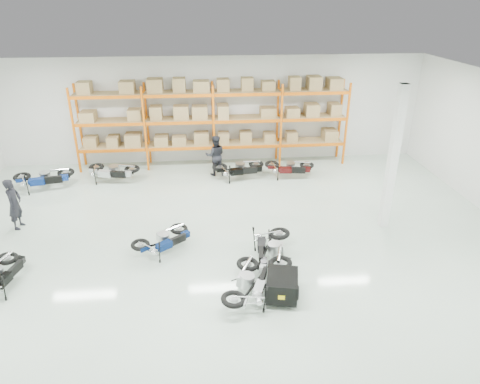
{
  "coord_description": "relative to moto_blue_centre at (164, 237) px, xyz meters",
  "views": [
    {
      "loc": [
        -0.45,
        -11.09,
        6.74
      ],
      "look_at": [
        0.64,
        1.06,
        1.1
      ],
      "focal_mm": 32.0,
      "sensor_mm": 36.0,
      "label": 1
    }
  ],
  "objects": [
    {
      "name": "room",
      "position": [
        1.68,
        0.42,
        1.77
      ],
      "size": [
        18.0,
        18.0,
        18.0
      ],
      "color": "#B8CDBD",
      "rests_on": "ground"
    },
    {
      "name": "pallet_rack",
      "position": [
        1.68,
        6.87,
        1.78
      ],
      "size": [
        11.28,
        0.98,
        3.62
      ],
      "color": "#DE600B",
      "rests_on": "ground"
    },
    {
      "name": "structural_column",
      "position": [
        6.88,
        0.92,
        1.77
      ],
      "size": [
        0.25,
        0.25,
        4.5
      ],
      "primitive_type": "cube",
      "color": "white",
      "rests_on": "ground"
    },
    {
      "name": "moto_blue_centre",
      "position": [
        0.0,
        0.0,
        0.0
      ],
      "size": [
        1.72,
        1.58,
        1.02
      ],
      "primitive_type": null,
      "rotation": [
        0.0,
        -0.09,
        2.23
      ],
      "color": "#071A49",
      "rests_on": "ground"
    },
    {
      "name": "moto_silver_left",
      "position": [
        2.21,
        -2.27,
        0.05
      ],
      "size": [
        1.38,
        1.92,
        1.12
      ],
      "primitive_type": null,
      "rotation": [
        0.0,
        -0.09,
        2.81
      ],
      "color": "#A9AAB0",
      "rests_on": "ground"
    },
    {
      "name": "moto_touring_right",
      "position": [
        2.99,
        -0.8,
        0.07
      ],
      "size": [
        1.16,
        1.92,
        1.17
      ],
      "primitive_type": null,
      "rotation": [
        0.0,
        -0.09,
        -0.16
      ],
      "color": "black",
      "rests_on": "ground"
    },
    {
      "name": "trailer",
      "position": [
        2.99,
        -2.4,
        -0.1
      ],
      "size": [
        0.91,
        1.6,
        0.65
      ],
      "rotation": [
        0.0,
        0.0,
        -0.21
      ],
      "color": "black",
      "rests_on": "ground"
    },
    {
      "name": "moto_back_a",
      "position": [
        -4.86,
        4.86,
        0.09
      ],
      "size": [
        2.03,
        1.29,
        1.22
      ],
      "primitive_type": null,
      "rotation": [
        0.0,
        -0.09,
        1.77
      ],
      "color": "navy",
      "rests_on": "ground"
    },
    {
      "name": "moto_back_b",
      "position": [
        -2.41,
        5.38,
        0.07
      ],
      "size": [
        1.94,
        1.25,
        1.16
      ],
      "primitive_type": null,
      "rotation": [
        0.0,
        -0.09,
        1.35
      ],
      "color": "#B1B4BB",
      "rests_on": "ground"
    },
    {
      "name": "moto_back_c",
      "position": [
        2.63,
        5.2,
        0.07
      ],
      "size": [
        1.92,
        1.14,
        1.18
      ],
      "primitive_type": null,
      "rotation": [
        0.0,
        -0.09,
        1.71
      ],
      "color": "black",
      "rests_on": "ground"
    },
    {
      "name": "moto_back_d",
      "position": [
        4.66,
        5.19,
        0.04
      ],
      "size": [
        1.81,
        1.08,
        1.11
      ],
      "primitive_type": null,
      "rotation": [
        0.0,
        -0.09,
        1.43
      ],
      "color": "#3D0C0D",
      "rests_on": "ground"
    },
    {
      "name": "person_left",
      "position": [
        -4.71,
        1.82,
        0.34
      ],
      "size": [
        0.45,
        0.64,
        1.65
      ],
      "primitive_type": "imported",
      "rotation": [
        0.0,
        0.0,
        1.48
      ],
      "color": "black",
      "rests_on": "ground"
    },
    {
      "name": "person_back",
      "position": [
        1.69,
        5.67,
        0.35
      ],
      "size": [
        0.82,
        0.64,
        1.66
      ],
      "primitive_type": "imported",
      "rotation": [
        0.0,
        0.0,
        3.16
      ],
      "color": "black",
      "rests_on": "ground"
    }
  ]
}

